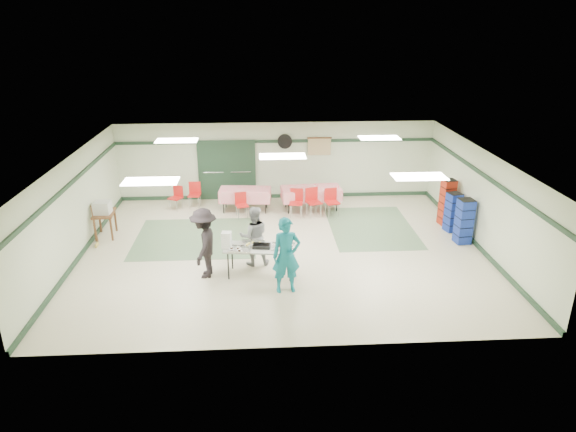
{
  "coord_description": "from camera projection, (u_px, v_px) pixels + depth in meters",
  "views": [
    {
      "loc": [
        -0.62,
        -12.94,
        6.04
      ],
      "look_at": [
        0.13,
        -0.3,
        1.13
      ],
      "focal_mm": 32.0,
      "sensor_mm": 36.0,
      "label": 1
    }
  ],
  "objects": [
    {
      "name": "sheet_tray_left",
      "position": [
        240.0,
        249.0,
        12.47
      ],
      "size": [
        0.58,
        0.47,
        0.02
      ],
      "primitive_type": "cube",
      "rotation": [
        0.0,
        0.0,
        -0.12
      ],
      "color": "silver",
      "rests_on": "serving_table"
    },
    {
      "name": "chair_d",
      "position": [
        241.0,
        202.0,
        16.46
      ],
      "size": [
        0.46,
        0.46,
        0.81
      ],
      "rotation": [
        0.0,
        0.0,
        0.24
      ],
      "color": "red",
      "rests_on": "floor"
    },
    {
      "name": "foam_box_stack",
      "position": [
        227.0,
        240.0,
        12.5
      ],
      "size": [
        0.25,
        0.24,
        0.42
      ],
      "primitive_type": "cube",
      "rotation": [
        0.0,
        0.0,
        -0.12
      ],
      "color": "white",
      "rests_on": "serving_table"
    },
    {
      "name": "baking_pan",
      "position": [
        262.0,
        246.0,
        12.59
      ],
      "size": [
        0.46,
        0.32,
        0.08
      ],
      "primitive_type": "cube",
      "rotation": [
        0.0,
        0.0,
        -0.12
      ],
      "color": "black",
      "rests_on": "serving_table"
    },
    {
      "name": "serving_table",
      "position": [
        260.0,
        249.0,
        12.64
      ],
      "size": [
        1.83,
        0.92,
        0.76
      ],
      "rotation": [
        0.0,
        0.0,
        -0.12
      ],
      "color": "beige",
      "rests_on": "floor"
    },
    {
      "name": "wall_fan",
      "position": [
        285.0,
        141.0,
        17.67
      ],
      "size": [
        0.5,
        0.1,
        0.5
      ],
      "primitive_type": "cylinder",
      "rotation": [
        1.57,
        0.0,
        0.0
      ],
      "color": "black",
      "rests_on": "wall_back"
    },
    {
      "name": "dining_table_b",
      "position": [
        245.0,
        194.0,
        16.98
      ],
      "size": [
        1.72,
        0.87,
        0.77
      ],
      "rotation": [
        0.0,
        0.0,
        -0.08
      ],
      "color": "red",
      "rests_on": "floor"
    },
    {
      "name": "baseboard_back",
      "position": [
        277.0,
        196.0,
        18.4
      ],
      "size": [
        11.0,
        0.06,
        0.12
      ],
      "primitive_type": "cube",
      "color": "#1E3725",
      "rests_on": "floor"
    },
    {
      "name": "floor",
      "position": [
        283.0,
        250.0,
        14.26
      ],
      "size": [
        11.0,
        11.0,
        0.0
      ],
      "primitive_type": "plane",
      "color": "#C0B89A",
      "rests_on": "ground"
    },
    {
      "name": "dining_table_a",
      "position": [
        311.0,
        193.0,
        17.1
      ],
      "size": [
        2.01,
        1.01,
        0.77
      ],
      "rotation": [
        0.0,
        0.0,
        0.08
      ],
      "color": "red",
      "rests_on": "floor"
    },
    {
      "name": "broom",
      "position": [
        95.0,
        225.0,
        14.3
      ],
      "size": [
        0.05,
        0.2,
        1.22
      ],
      "primitive_type": "cylinder",
      "rotation": [
        0.14,
        0.0,
        -0.08
      ],
      "color": "brown",
      "rests_on": "floor"
    },
    {
      "name": "green_patch_b",
      "position": [
        371.0,
        227.0,
        15.81
      ],
      "size": [
        2.5,
        3.5,
        0.01
      ],
      "primitive_type": "cube",
      "color": "#5D7D5B",
      "rests_on": "floor"
    },
    {
      "name": "scroll_banner",
      "position": [
        319.0,
        147.0,
        17.8
      ],
      "size": [
        0.8,
        0.02,
        0.6
      ],
      "primitive_type": "cube",
      "color": "tan",
      "rests_on": "wall_back"
    },
    {
      "name": "sheet_tray_mid",
      "position": [
        253.0,
        244.0,
        12.76
      ],
      "size": [
        0.62,
        0.5,
        0.02
      ],
      "primitive_type": "cube",
      "rotation": [
        0.0,
        0.0,
        -0.12
      ],
      "color": "silver",
      "rests_on": "serving_table"
    },
    {
      "name": "trim_back",
      "position": [
        276.0,
        141.0,
        17.68
      ],
      "size": [
        11.0,
        0.06,
        0.1
      ],
      "primitive_type": "cube",
      "color": "#1E3725",
      "rests_on": "wall_back"
    },
    {
      "name": "trim_left",
      "position": [
        71.0,
        183.0,
        13.21
      ],
      "size": [
        0.06,
        9.0,
        0.1
      ],
      "primitive_type": "cube",
      "rotation": [
        0.0,
        0.0,
        1.57
      ],
      "color": "#1E3725",
      "rests_on": "wall_back"
    },
    {
      "name": "chair_loose_a",
      "position": [
        195.0,
        192.0,
        17.35
      ],
      "size": [
        0.42,
        0.42,
        0.86
      ],
      "rotation": [
        0.0,
        0.0,
        -0.06
      ],
      "color": "red",
      "rests_on": "floor"
    },
    {
      "name": "ceiling",
      "position": [
        282.0,
        156.0,
        13.28
      ],
      "size": [
        11.0,
        11.0,
        0.0
      ],
      "primitive_type": "plane",
      "rotation": [
        3.14,
        0.0,
        0.0
      ],
      "color": "white",
      "rests_on": "wall_back"
    },
    {
      "name": "green_patch_a",
      "position": [
        196.0,
        238.0,
        15.05
      ],
      "size": [
        3.5,
        3.0,
        0.01
      ],
      "primitive_type": "cube",
      "color": "#5D7D5B",
      "rests_on": "floor"
    },
    {
      "name": "sheet_tray_right",
      "position": [
        284.0,
        247.0,
        12.61
      ],
      "size": [
        0.64,
        0.52,
        0.02
      ],
      "primitive_type": "cube",
      "rotation": [
        0.0,
        0.0,
        -0.12
      ],
      "color": "silver",
      "rests_on": "serving_table"
    },
    {
      "name": "volunteer_grey",
      "position": [
        254.0,
        236.0,
        13.18
      ],
      "size": [
        0.84,
        0.69,
        1.59
      ],
      "primitive_type": "imported",
      "rotation": [
        0.0,
        0.0,
        3.26
      ],
      "color": "gray",
      "rests_on": "floor"
    },
    {
      "name": "double_door_right",
      "position": [
        241.0,
        170.0,
        17.94
      ],
      "size": [
        0.9,
        0.06,
        2.1
      ],
      "primitive_type": "cube",
      "color": "#979A97",
      "rests_on": "floor"
    },
    {
      "name": "wall_front",
      "position": [
        295.0,
        286.0,
        9.58
      ],
      "size": [
        11.0,
        0.0,
        11.0
      ],
      "primitive_type": "plane",
      "rotation": [
        -1.57,
        0.0,
        0.0
      ],
      "color": "beige",
      "rests_on": "floor"
    },
    {
      "name": "wall_right",
      "position": [
        482.0,
        200.0,
        14.07
      ],
      "size": [
        0.0,
        9.0,
        9.0
      ],
      "primitive_type": "plane",
      "rotation": [
        1.57,
        0.0,
        -1.57
      ],
      "color": "beige",
      "rests_on": "floor"
    },
    {
      "name": "chair_a",
      "position": [
        313.0,
        199.0,
        16.57
      ],
      "size": [
        0.54,
        0.54,
        0.92
      ],
      "rotation": [
        0.0,
        0.0,
        0.32
      ],
      "color": "red",
      "rests_on": "floor"
    },
    {
      "name": "chair_loose_b",
      "position": [
        177.0,
        195.0,
        17.13
      ],
      "size": [
        0.52,
        0.52,
        0.81
      ],
      "rotation": [
        0.0,
        0.0,
        -0.52
      ],
      "color": "red",
      "rests_on": "floor"
    },
    {
      "name": "crate_stack_blue_a",
      "position": [
        453.0,
        212.0,
        15.33
      ],
      "size": [
        0.45,
        0.45,
        1.21
      ],
      "primitive_type": "cube",
      "rotation": [
        0.0,
        0.0,
        0.23
      ],
      "color": "#192C98",
      "rests_on": "floor"
    },
    {
      "name": "trim_right",
      "position": [
        485.0,
        176.0,
        13.82
      ],
      "size": [
        0.06,
        9.0,
        0.1
      ],
      "primitive_type": "cube",
      "rotation": [
        0.0,
        0.0,
        1.57
      ],
      "color": "#1E3725",
      "rests_on": "wall_back"
    },
    {
      "name": "wall_left",
      "position": [
        74.0,
        209.0,
        13.47
      ],
      "size": [
        0.0,
        9.0,
        9.0
      ],
      "primitive_type": "plane",
      "rotation": [
        1.57,
        0.0,
        1.57
      ],
      "color": "beige",
      "rests_on": "floor"
    },
    {
      "name": "chair_c",
      "position": [
        331.0,
        199.0,
        16.61
      ],
      "size": [
        0.49,
        0.49,
        0.89
      ],
      "rotation": [
        0.0,
        0.0,
        0.21
      ],
      "color": "red",
      "rests_on": "floor"
    },
    {
      "name": "volunteer_dark",
      "position": [
        204.0,
        243.0,
        12.54
      ],
      "size": [
        0.78,
        1.21,
        1.77
      ],
      "primitive_type": "imported",
      "rotation": [
        0.0,
        0.0,
        -1.68
      ],
      "color": "black",
      "rests_on": "floor"
    },
    {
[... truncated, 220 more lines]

